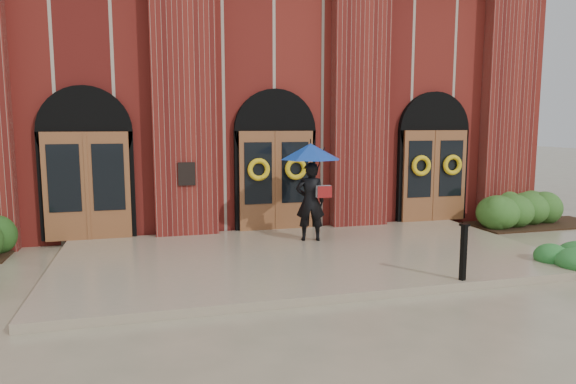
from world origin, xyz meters
name	(u,v)px	position (x,y,z in m)	size (l,w,h in m)	color
ground	(308,262)	(0.00, 0.00, 0.00)	(90.00, 90.00, 0.00)	gray
landing	(306,256)	(0.00, 0.15, 0.07)	(10.00, 5.30, 0.15)	gray
church_building	(236,105)	(0.00, 8.78, 3.50)	(16.20, 12.53, 7.00)	maroon
man_with_umbrella	(311,173)	(0.45, 1.26, 1.72)	(1.67, 1.67, 2.24)	black
metal_post	(464,251)	(2.05, -2.35, 0.67)	(0.16, 0.16, 0.99)	black
hedge_wall_right	(537,210)	(7.36, 2.01, 0.44)	(3.40, 1.36, 0.87)	#305D21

